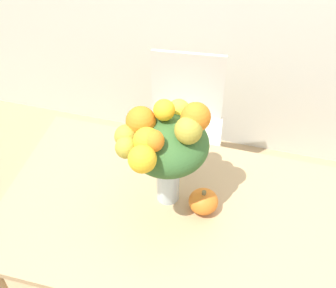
% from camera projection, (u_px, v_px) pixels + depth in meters
% --- Properties ---
extents(dining_table, '(1.50, 0.86, 0.73)m').
position_uv_depth(dining_table, '(182.00, 228.00, 1.95)').
color(dining_table, tan).
rests_on(dining_table, ground_plane).
extents(flower_vase, '(0.34, 0.38, 0.50)m').
position_uv_depth(flower_vase, '(166.00, 144.00, 1.73)').
color(flower_vase, silver).
rests_on(flower_vase, dining_table).
extents(pumpkin, '(0.12, 0.12, 0.11)m').
position_uv_depth(pumpkin, '(203.00, 201.00, 1.88)').
color(pumpkin, orange).
rests_on(pumpkin, dining_table).
extents(dining_chair_near_window, '(0.46, 0.46, 0.90)m').
position_uv_depth(dining_chair_near_window, '(184.00, 130.00, 2.61)').
color(dining_chair_near_window, silver).
rests_on(dining_chair_near_window, ground_plane).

